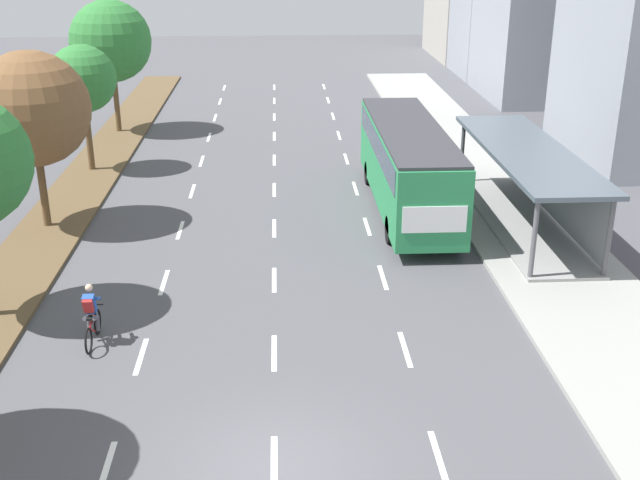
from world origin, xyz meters
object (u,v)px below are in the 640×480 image
at_px(bus_shelter, 532,179).
at_px(median_tree_fifth, 111,41).
at_px(cyclist, 91,317).
at_px(bus, 408,160).
at_px(median_tree_third, 32,109).
at_px(median_tree_fourth, 82,79).

xyz_separation_m(bus_shelter, median_tree_fifth, (-18.00, 15.49, 3.04)).
bearing_deg(cyclist, bus, 45.46).
height_order(bus_shelter, bus, bus).
height_order(median_tree_third, median_tree_fourth, median_tree_third).
bearing_deg(median_tree_fifth, bus_shelter, -40.71).
xyz_separation_m(median_tree_third, median_tree_fifth, (-0.00, 14.63, 0.41)).
xyz_separation_m(bus, median_tree_fifth, (-13.73, 13.33, 2.84)).
height_order(cyclist, median_tree_fifth, median_tree_fifth).
bearing_deg(bus, bus_shelter, -26.82).
relative_size(bus, cyclist, 6.20).
distance_m(cyclist, median_tree_fifth, 24.25).
height_order(bus_shelter, median_tree_fourth, median_tree_fourth).
relative_size(median_tree_third, median_tree_fourth, 1.14).
bearing_deg(bus, median_tree_fourth, 156.19).
xyz_separation_m(median_tree_third, median_tree_fourth, (0.09, 7.32, -0.26)).
bearing_deg(bus_shelter, bus, 153.18).
bearing_deg(median_tree_third, median_tree_fifth, 90.02).
distance_m(bus_shelter, median_tree_third, 18.21).
bearing_deg(bus_shelter, median_tree_fifth, 139.29).
xyz_separation_m(bus_shelter, cyclist, (-14.41, -8.13, -1.08)).
bearing_deg(median_tree_fourth, cyclist, -77.88).
bearing_deg(bus_shelter, cyclist, -150.57).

